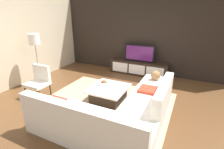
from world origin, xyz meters
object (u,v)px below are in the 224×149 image
at_px(sectional_couch, 114,116).
at_px(accent_chair_near, 39,79).
at_px(media_console, 139,68).
at_px(television, 139,53).
at_px(coffee_table, 108,94).
at_px(fruit_bowl, 104,83).
at_px(decorative_ball, 156,75).
at_px(floor_lamp, 35,42).
at_px(ottoman, 155,86).

relative_size(sectional_couch, accent_chair_near, 2.78).
distance_m(media_console, accent_chair_near, 3.46).
relative_size(media_console, television, 1.93).
height_order(media_console, coffee_table, media_console).
height_order(television, coffee_table, television).
xyz_separation_m(television, sectional_couch, (0.52, -3.26, -0.52)).
xyz_separation_m(fruit_bowl, decorative_ball, (1.17, 0.91, 0.11)).
height_order(accent_chair_near, decorative_ball, accent_chair_near).
distance_m(fruit_bowl, decorative_ball, 1.48).
xyz_separation_m(television, coffee_table, (-0.10, -2.30, -0.60)).
bearing_deg(television, accent_chair_near, -124.23).
bearing_deg(sectional_couch, decorative_ball, 79.34).
bearing_deg(floor_lamp, sectional_couch, -17.52).
height_order(ottoman, fruit_bowl, fruit_bowl).
distance_m(television, accent_chair_near, 3.47).
xyz_separation_m(coffee_table, fruit_bowl, (-0.18, 0.10, 0.23)).
xyz_separation_m(media_console, fruit_bowl, (-0.28, -2.20, 0.18)).
bearing_deg(decorative_ball, television, 124.64).
height_order(television, ottoman, television).
distance_m(sectional_couch, floor_lamp, 3.43).
bearing_deg(decorative_ball, accent_chair_near, -151.11).
height_order(coffee_table, decorative_ball, decorative_ball).
bearing_deg(accent_chair_near, television, 65.77).
relative_size(sectional_couch, floor_lamp, 1.49).
height_order(media_console, sectional_couch, sectional_couch).
bearing_deg(fruit_bowl, sectional_couch, -53.06).
distance_m(media_console, decorative_ball, 1.59).
bearing_deg(decorative_ball, ottoman, 0.00).
distance_m(television, sectional_couch, 3.34).
distance_m(television, ottoman, 1.68).
bearing_deg(media_console, ottoman, -55.35).
height_order(television, fruit_bowl, television).
height_order(television, decorative_ball, television).
bearing_deg(media_console, sectional_couch, -80.92).
bearing_deg(television, sectional_couch, -80.92).
bearing_deg(ottoman, floor_lamp, -164.09).
bearing_deg(floor_lamp, ottoman, 15.91).
bearing_deg(floor_lamp, decorative_ball, 15.91).
relative_size(media_console, floor_lamp, 1.32).
distance_m(floor_lamp, fruit_bowl, 2.49).
relative_size(accent_chair_near, decorative_ball, 3.23).
distance_m(media_console, ottoman, 1.57).
relative_size(accent_chair_near, floor_lamp, 0.54).
bearing_deg(accent_chair_near, sectional_couch, 0.63).
distance_m(floor_lamp, ottoman, 3.80).
relative_size(floor_lamp, ottoman, 2.31).
height_order(media_console, accent_chair_near, accent_chair_near).
xyz_separation_m(media_console, decorative_ball, (0.89, -1.29, 0.28)).
xyz_separation_m(media_console, accent_chair_near, (-1.94, -2.86, 0.24)).
distance_m(floor_lamp, decorative_ball, 3.71).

